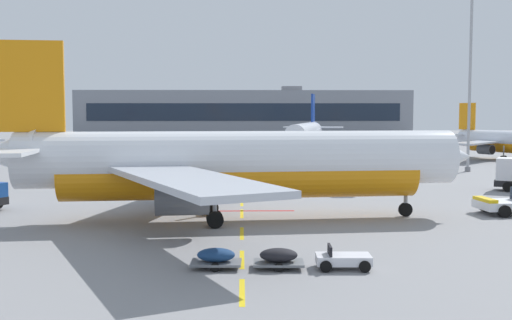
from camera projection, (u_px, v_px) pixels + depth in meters
The scene contains 7 objects.
ground at pixel (449, 183), 65.50m from camera, with size 400.00×400.00×0.00m, color gray.
apron_paint_markings at pixel (242, 187), 62.14m from camera, with size 8.00×97.17×0.01m.
airliner_foreground at pixel (233, 164), 42.75m from camera, with size 34.82×34.46×12.20m.
airliner_mid_left at pixel (306, 134), 110.30m from camera, with size 30.98×31.70×11.19m.
baggage_train at pixel (279, 258), 29.58m from camera, with size 8.64×1.81×1.14m.
apron_light_mast_far at pixel (471, 34), 77.43m from camera, with size 1.80×1.80×28.25m.
terminal_satellite at pixel (244, 114), 189.76m from camera, with size 97.72×25.58×15.61m.
Camera 1 is at (17.99, -24.62, 7.44)m, focal length 43.39 mm.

